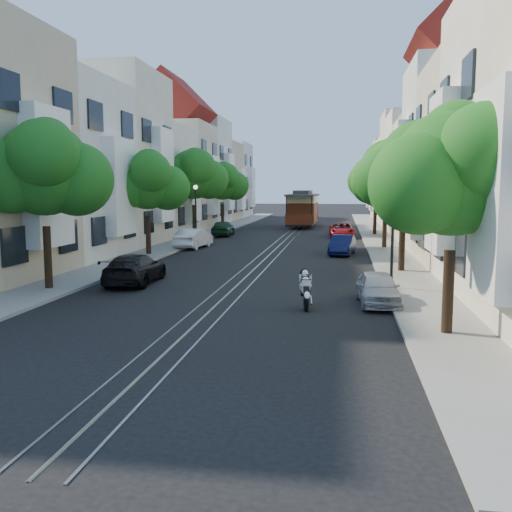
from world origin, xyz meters
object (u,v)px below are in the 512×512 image
at_px(sportbike_rider, 305,287).
at_px(parked_car_e_far, 342,230).
at_px(tree_w_a, 45,171).
at_px(lamp_west, 196,205).
at_px(tree_e_b, 405,174).
at_px(tree_w_d, 223,182).
at_px(tree_e_d, 377,178).
at_px(lamp_east, 393,219).
at_px(tree_w_b, 148,182).
at_px(tree_w_c, 194,175).
at_px(parked_car_w_far, 223,228).
at_px(tree_e_a, 455,176).
at_px(cable_car, 303,207).
at_px(parked_car_w_near, 135,269).
at_px(parked_car_w_mid, 194,238).
at_px(tree_e_c, 387,180).
at_px(parked_car_e_near, 378,288).
at_px(parked_car_e_mid, 342,245).

bearing_deg(sportbike_rider, parked_car_e_far, 79.58).
bearing_deg(tree_w_a, lamp_west, 87.60).
height_order(tree_e_b, tree_w_d, tree_e_b).
bearing_deg(sportbike_rider, tree_e_d, 74.50).
height_order(tree_w_a, lamp_east, tree_w_a).
bearing_deg(tree_w_b, tree_e_d, 49.73).
height_order(tree_w_c, parked_car_w_far, tree_w_c).
height_order(tree_e_b, parked_car_w_far, tree_e_b).
bearing_deg(tree_w_a, tree_e_a, -19.15).
height_order(lamp_east, cable_car, lamp_east).
relative_size(cable_car, parked_car_e_far, 2.12).
height_order(cable_car, parked_car_w_far, cable_car).
bearing_deg(lamp_east, parked_car_w_far, 115.95).
bearing_deg(cable_car, sportbike_rider, -84.55).
bearing_deg(tree_e_b, tree_w_d, 118.07).
xyz_separation_m(parked_car_w_near, parked_car_w_mid, (-1.20, 14.48, 0.03)).
bearing_deg(sportbike_rider, parked_car_w_far, 99.28).
xyz_separation_m(tree_w_b, cable_car, (7.52, 26.63, -2.34)).
xyz_separation_m(tree_e_a, lamp_west, (-13.56, 25.02, -1.55)).
relative_size(tree_w_a, cable_car, 0.73).
bearing_deg(tree_e_a, tree_w_c, 117.22).
relative_size(tree_w_a, parked_car_e_far, 1.55).
bearing_deg(tree_e_d, tree_w_b, -130.27).
height_order(tree_e_c, cable_car, tree_e_c).
bearing_deg(tree_w_c, tree_e_c, -19.15).
xyz_separation_m(tree_e_c, lamp_west, (-13.56, 2.02, -1.75)).
xyz_separation_m(tree_w_a, parked_car_w_near, (2.74, 2.12, -4.09)).
xyz_separation_m(parked_car_e_near, parked_car_e_mid, (-1.20, 14.95, 0.02)).
height_order(tree_e_d, parked_car_w_near, tree_e_d).
relative_size(tree_e_c, tree_w_c, 0.92).
height_order(tree_w_a, lamp_west, tree_w_a).
xyz_separation_m(tree_e_a, parked_car_w_far, (-12.86, 31.47, -3.73)).
bearing_deg(lamp_east, tree_e_b, 79.07).
bearing_deg(tree_w_c, tree_e_d, 22.62).
relative_size(tree_e_b, tree_w_a, 1.00).
distance_m(lamp_west, parked_car_w_mid, 4.12).
bearing_deg(lamp_west, parked_car_w_mid, -78.46).
distance_m(parked_car_e_mid, parked_car_w_far, 15.89).
height_order(lamp_west, parked_car_w_near, lamp_west).
xyz_separation_m(tree_e_d, lamp_east, (-0.96, -26.98, -2.02)).
height_order(tree_w_d, sportbike_rider, tree_w_d).
relative_size(tree_e_c, tree_w_b, 1.04).
xyz_separation_m(tree_w_c, parked_car_e_far, (11.54, 3.75, -4.47)).
distance_m(tree_w_b, parked_car_e_far, 19.11).
xyz_separation_m(tree_w_b, parked_car_e_mid, (11.54, 2.12, -3.80)).
bearing_deg(tree_e_b, tree_e_d, 90.00).
bearing_deg(sportbike_rider, lamp_west, 105.48).
bearing_deg(cable_car, parked_car_e_mid, -79.10).
bearing_deg(parked_car_e_near, tree_w_d, 106.72).
xyz_separation_m(tree_e_d, parked_car_e_far, (-2.86, -2.25, -4.27)).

